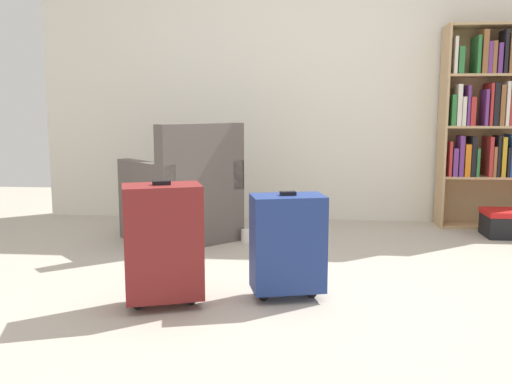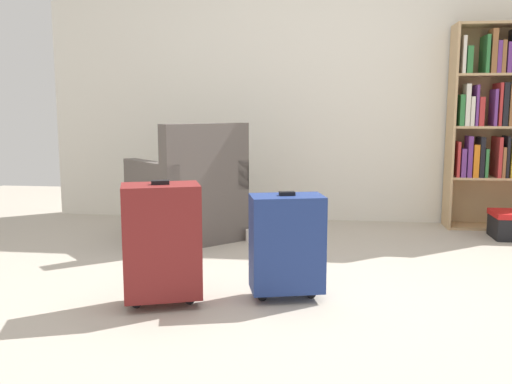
{
  "view_description": "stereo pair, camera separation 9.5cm",
  "coord_description": "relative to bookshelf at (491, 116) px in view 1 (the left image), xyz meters",
  "views": [
    {
      "loc": [
        0.14,
        -2.82,
        1.0
      ],
      "look_at": [
        -0.14,
        0.19,
        0.55
      ],
      "focal_mm": 38.97,
      "sensor_mm": 36.0,
      "label": 1
    },
    {
      "loc": [
        0.23,
        -2.81,
        1.0
      ],
      "look_at": [
        -0.14,
        0.19,
        0.55
      ],
      "focal_mm": 38.97,
      "sensor_mm": 36.0,
      "label": 2
    }
  ],
  "objects": [
    {
      "name": "mug",
      "position": [
        -1.98,
        -0.76,
        -0.9
      ],
      "size": [
        0.12,
        0.08,
        0.1
      ],
      "color": "white",
      "rests_on": "ground"
    },
    {
      "name": "suitcase_navy_blue",
      "position": [
        -1.63,
        -2.0,
        -0.64
      ],
      "size": [
        0.42,
        0.31,
        0.58
      ],
      "color": "navy",
      "rests_on": "ground"
    },
    {
      "name": "storage_box",
      "position": [
        0.07,
        -0.39,
        -0.83
      ],
      "size": [
        0.41,
        0.31,
        0.21
      ],
      "color": "black",
      "rests_on": "ground"
    },
    {
      "name": "back_wall",
      "position": [
        -1.67,
        0.21,
        0.36
      ],
      "size": [
        4.57,
        0.1,
        2.6
      ],
      "primitive_type": "cube",
      "color": "silver",
      "rests_on": "ground"
    },
    {
      "name": "suitcase_dark_red",
      "position": [
        -2.25,
        -2.18,
        -0.6
      ],
      "size": [
        0.45,
        0.36,
        0.65
      ],
      "color": "maroon",
      "rests_on": "ground"
    },
    {
      "name": "armchair",
      "position": [
        -2.48,
        -0.73,
        -0.63
      ],
      "size": [
        0.99,
        0.99,
        0.9
      ],
      "color": "#59514C",
      "rests_on": "ground"
    },
    {
      "name": "bookshelf",
      "position": [
        0.0,
        0.0,
        0.0
      ],
      "size": [
        0.81,
        0.29,
        1.69
      ],
      "color": "tan",
      "rests_on": "ground"
    },
    {
      "name": "ground_plane",
      "position": [
        -1.67,
        -2.04,
        -0.94
      ],
      "size": [
        8.0,
        8.0,
        0.0
      ],
      "primitive_type": "plane",
      "color": "#B2A899"
    }
  ]
}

